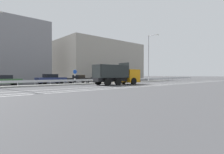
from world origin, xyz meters
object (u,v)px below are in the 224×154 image
at_px(dump_truck, 122,77).
at_px(parked_car_3, 51,79).
at_px(parked_car_4, 79,79).
at_px(parked_car_6, 120,78).
at_px(parked_car_5, 102,79).
at_px(median_road_sign, 75,77).
at_px(street_lamp_1, 149,56).
at_px(parked_car_2, 3,80).

xyz_separation_m(dump_truck, parked_car_3, (-7.51, 8.44, -0.42)).
bearing_deg(parked_car_4, dump_truck, 17.72).
distance_m(dump_truck, parked_car_6, 11.31).
relative_size(parked_car_4, parked_car_5, 0.93).
relative_size(median_road_sign, parked_car_3, 0.49).
bearing_deg(parked_car_5, parked_car_3, 85.64).
height_order(dump_truck, street_lamp_1, street_lamp_1).
bearing_deg(dump_truck, street_lamp_1, 112.41).
relative_size(street_lamp_1, parked_car_6, 2.11).
height_order(parked_car_3, parked_car_5, parked_car_3).
distance_m(parked_car_4, parked_car_6, 10.10).
xyz_separation_m(median_road_sign, parked_car_5, (8.36, 4.10, -0.45)).
bearing_deg(median_road_sign, parked_car_5, 26.15).
distance_m(parked_car_2, parked_car_3, 6.63).
distance_m(street_lamp_1, parked_car_5, 11.44).
relative_size(parked_car_2, parked_car_5, 1.04).
distance_m(street_lamp_1, parked_car_2, 27.09).
xyz_separation_m(median_road_sign, parked_car_3, (-1.80, 4.42, -0.38)).
distance_m(median_road_sign, parked_car_2, 9.54).
relative_size(dump_truck, parked_car_2, 1.66).
height_order(parked_car_2, parked_car_3, parked_car_3).
xyz_separation_m(dump_truck, street_lamp_1, (12.12, 3.87, 4.28)).
bearing_deg(parked_car_5, median_road_sign, 113.55).
distance_m(parked_car_3, parked_car_5, 10.16).
relative_size(dump_truck, parked_car_4, 1.86).
height_order(parked_car_5, parked_car_6, parked_car_5).
height_order(dump_truck, parked_car_4, dump_truck).
relative_size(median_road_sign, parked_car_4, 0.55).
height_order(parked_car_4, parked_car_5, parked_car_4).
xyz_separation_m(street_lamp_1, parked_car_6, (-4.51, 4.48, -4.77)).
xyz_separation_m(dump_truck, parked_car_2, (-14.14, 8.47, -0.49)).
bearing_deg(parked_car_3, street_lamp_1, 74.96).
height_order(median_road_sign, street_lamp_1, street_lamp_1).
height_order(median_road_sign, parked_car_3, median_road_sign).
bearing_deg(street_lamp_1, median_road_sign, 179.49).
xyz_separation_m(median_road_sign, street_lamp_1, (17.84, -0.16, 4.32)).
bearing_deg(parked_car_3, median_road_sign, 20.22).
bearing_deg(parked_car_3, dump_truck, 39.73).
bearing_deg(median_road_sign, parked_car_2, 152.20).
xyz_separation_m(parked_car_2, parked_car_3, (6.63, -0.03, 0.06)).
relative_size(parked_car_3, parked_car_6, 0.98).
bearing_deg(parked_car_4, street_lamp_1, 74.28).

